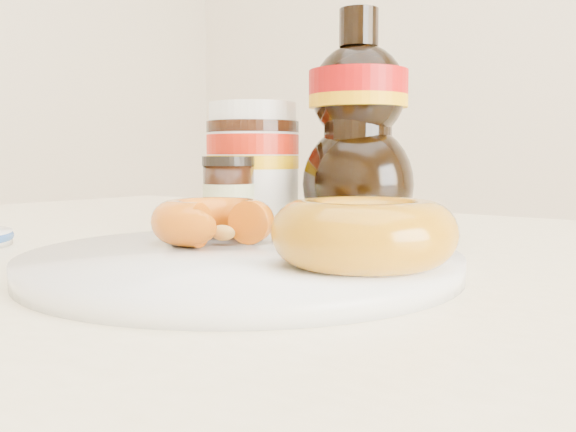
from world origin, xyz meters
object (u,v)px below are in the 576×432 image
Objects in this scene: plate at (242,261)px; dark_jar at (229,199)px; dining_table at (280,361)px; donut_whole at (364,233)px; nutella_jar at (253,163)px; syrup_bottle at (358,126)px; donut_bitten at (213,221)px.

plate is 3.72× the size of dark_jar.
plate reaches higher than dining_table.
donut_whole is 0.83× the size of nutella_jar.
donut_whole reaches higher than plate.
nutella_jar is at bearing -164.62° from syrup_bottle.
syrup_bottle is at bearing 96.33° from dining_table.
plate is (0.02, -0.07, 0.09)m from dining_table.
dark_jar is (0.02, -0.05, -0.03)m from nutella_jar.
dining_table is 0.18m from donut_whole.
donut_bitten is 0.18m from nutella_jar.
plate is 0.23m from nutella_jar.
syrup_bottle is at bearing 15.38° from nutella_jar.
nutella_jar is 0.61× the size of syrup_bottle.
donut_bitten is 0.20m from syrup_bottle.
plate is 0.18m from dark_jar.
donut_whole is 0.25m from dark_jar.
donut_whole is 1.40× the size of dark_jar.
syrup_bottle is (-0.13, 0.20, 0.07)m from donut_whole.
plate is at bearing -40.07° from donut_bitten.
syrup_bottle is at bearing 122.96° from donut_whole.
nutella_jar is at bearing 144.20° from donut_whole.
dark_jar is at bearing -137.64° from syrup_bottle.
donut_bitten is (-0.03, -0.05, 0.11)m from dining_table.
dining_table is 0.11m from plate.
dining_table is 0.23m from syrup_bottle.
dining_table is at bearing -41.31° from nutella_jar.
syrup_bottle reaches higher than donut_bitten.
nutella_jar reaches higher than dining_table.
donut_whole is (0.14, -0.02, 0.00)m from donut_bitten.
donut_whole is 0.51× the size of syrup_bottle.
syrup_bottle is at bearing 100.13° from plate.
dark_jar is at bearing 136.38° from plate.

